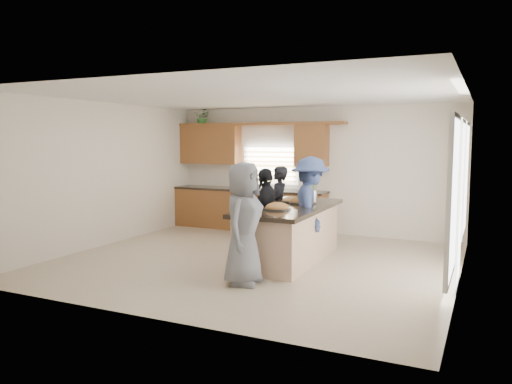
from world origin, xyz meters
The scene contains 18 objects.
floor centered at (0.00, 0.00, 0.00)m, with size 6.50×6.50×0.00m, color tan.
room_shell centered at (0.00, 0.00, 1.90)m, with size 6.52×6.02×2.81m.
back_cabinetry centered at (-1.47, 2.73, 0.91)m, with size 4.08×0.66×2.46m.
right_wall_glazing centered at (3.22, -0.13, 1.34)m, with size 0.06×4.00×2.25m.
island centered at (0.52, 0.30, 0.45)m, with size 1.19×2.72×0.95m.
platter_front centered at (0.51, -0.21, 0.98)m, with size 0.44×0.44×0.18m.
platter_mid centered at (0.60, 0.72, 0.98)m, with size 0.48×0.48×0.19m.
platter_back centered at (0.34, 0.82, 0.98)m, with size 0.34×0.34×0.14m.
salad_bowl centered at (0.36, -0.93, 1.04)m, with size 0.35×0.35×0.16m.
clear_cup centered at (0.86, -0.52, 1.00)m, with size 0.07×0.07×0.09m, color white.
plate_stack centered at (0.42, 1.11, 0.97)m, with size 0.24×0.24×0.04m, color #AC84C0.
flower_vase centered at (0.53, 1.55, 1.16)m, with size 0.14×0.14×0.42m.
potted_plant centered at (-2.71, 2.82, 2.61)m, with size 0.38×0.33×0.42m, color #377A30.
woman_left_back centered at (-0.05, 1.18, 0.79)m, with size 0.57×0.38×1.57m, color black.
woman_left_mid centered at (-1.14, 1.94, 0.73)m, with size 0.71×0.56×1.47m, color maroon.
woman_left_front centered at (0.13, 0.17, 0.80)m, with size 0.93×0.39×1.59m, color black.
woman_right_back centered at (0.78, 0.64, 0.89)m, with size 1.15×0.66×1.79m, color #364676.
woman_right_front centered at (0.43, -1.28, 0.88)m, with size 0.86×0.56×1.76m, color slate.
Camera 1 is at (3.58, -7.58, 2.07)m, focal length 35.00 mm.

